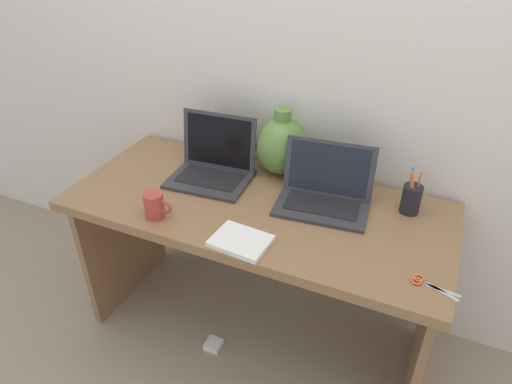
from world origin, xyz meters
The scene contains 11 objects.
ground_plane centered at (0.00, 0.00, 0.00)m, with size 6.00×6.00×0.00m, color gray.
back_wall centered at (0.00, 0.36, 1.20)m, with size 4.40×0.04×2.40m, color silver.
desk centered at (0.00, 0.00, 0.57)m, with size 1.48×0.65×0.72m.
laptop_left centered at (-0.25, 0.12, 0.79)m, with size 0.34×0.28×0.25m.
laptop_right centered at (0.24, 0.11, 0.78)m, with size 0.37×0.27×0.23m.
green_vase centered at (0.00, 0.26, 0.85)m, with size 0.22×0.22×0.29m.
notebook_stack centered at (0.05, -0.25, 0.73)m, with size 0.19×0.15×0.02m, color white.
coffee_mug centered at (-0.30, -0.23, 0.77)m, with size 0.11×0.07×0.10m.
pen_cup centered at (0.55, 0.18, 0.78)m, with size 0.07×0.07×0.19m.
scissors centered at (0.66, -0.19, 0.72)m, with size 0.15×0.07×0.01m.
power_brick centered at (-0.13, -0.17, 0.01)m, with size 0.07×0.07×0.03m, color white.
Camera 1 is at (0.60, -1.34, 1.71)m, focal length 32.03 mm.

